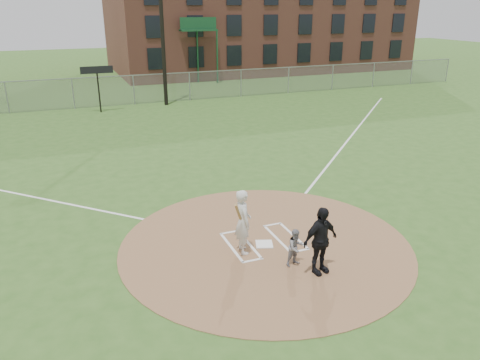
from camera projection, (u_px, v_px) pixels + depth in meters
name	position (u px, v px, depth m)	size (l,w,h in m)	color
ground	(265.00, 244.00, 13.60)	(140.00, 140.00, 0.00)	#31581E
dirt_circle	(265.00, 244.00, 13.60)	(8.40, 8.40, 0.02)	#8F6643
home_plate	(264.00, 244.00, 13.53)	(0.48, 0.48, 0.03)	white
foul_line_first	(350.00, 137.00, 24.54)	(0.10, 24.00, 0.01)	white
catcher	(296.00, 247.00, 12.32)	(0.50, 0.39, 1.03)	gray
umpire	(320.00, 241.00, 11.84)	(1.07, 0.44, 1.82)	black
batters_boxes	(263.00, 241.00, 13.72)	(2.08, 1.88, 0.01)	white
batter_at_plate	(243.00, 221.00, 12.84)	(0.76, 1.02, 1.85)	silver
outfield_fence	(134.00, 90.00, 32.39)	(56.08, 0.08, 2.03)	slate
light_pole	(161.00, 4.00, 30.25)	(1.20, 0.30, 12.22)	black
scoreboard_sign	(97.00, 75.00, 29.48)	(2.00, 0.10, 2.93)	black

